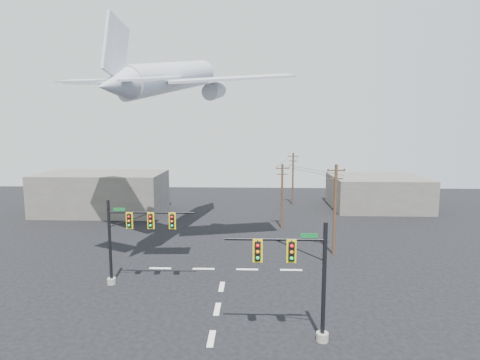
{
  "coord_description": "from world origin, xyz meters",
  "views": [
    {
      "loc": [
        2.59,
        -23.04,
        13.09
      ],
      "look_at": [
        1.59,
        5.0,
        9.21
      ],
      "focal_mm": 30.0,
      "sensor_mm": 36.0,
      "label": 1
    }
  ],
  "objects_px": {
    "signal_mast_far": "(131,237)",
    "utility_pole_a": "(335,208)",
    "utility_pole_b": "(282,195)",
    "utility_pole_c": "(293,177)",
    "airliner": "(172,78)",
    "signal_mast_near": "(303,279)"
  },
  "relations": [
    {
      "from": "utility_pole_b",
      "to": "utility_pole_c",
      "type": "bearing_deg",
      "value": 77.9
    },
    {
      "from": "signal_mast_far",
      "to": "utility_pole_b",
      "type": "bearing_deg",
      "value": 54.14
    },
    {
      "from": "signal_mast_near",
      "to": "airliner",
      "type": "relative_size",
      "value": 0.27
    },
    {
      "from": "signal_mast_near",
      "to": "utility_pole_c",
      "type": "distance_m",
      "value": 42.64
    },
    {
      "from": "airliner",
      "to": "utility_pole_a",
      "type": "bearing_deg",
      "value": -88.1
    },
    {
      "from": "signal_mast_near",
      "to": "airliner",
      "type": "height_order",
      "value": "airliner"
    },
    {
      "from": "signal_mast_near",
      "to": "utility_pole_a",
      "type": "bearing_deg",
      "value": 72.76
    },
    {
      "from": "signal_mast_far",
      "to": "utility_pole_a",
      "type": "distance_m",
      "value": 19.98
    },
    {
      "from": "utility_pole_a",
      "to": "utility_pole_c",
      "type": "height_order",
      "value": "utility_pole_a"
    },
    {
      "from": "utility_pole_c",
      "to": "utility_pole_a",
      "type": "bearing_deg",
      "value": -82.34
    },
    {
      "from": "signal_mast_far",
      "to": "airliner",
      "type": "distance_m",
      "value": 18.18
    },
    {
      "from": "signal_mast_near",
      "to": "utility_pole_a",
      "type": "distance_m",
      "value": 17.47
    },
    {
      "from": "utility_pole_a",
      "to": "airliner",
      "type": "height_order",
      "value": "airliner"
    },
    {
      "from": "utility_pole_c",
      "to": "airliner",
      "type": "height_order",
      "value": "airliner"
    },
    {
      "from": "utility_pole_a",
      "to": "signal_mast_far",
      "type": "bearing_deg",
      "value": -161.87
    },
    {
      "from": "utility_pole_a",
      "to": "airliner",
      "type": "xyz_separation_m",
      "value": [
        -16.74,
        3.15,
        13.16
      ]
    },
    {
      "from": "signal_mast_near",
      "to": "signal_mast_far",
      "type": "bearing_deg",
      "value": 147.51
    },
    {
      "from": "signal_mast_near",
      "to": "utility_pole_a",
      "type": "relative_size",
      "value": 0.81
    },
    {
      "from": "utility_pole_a",
      "to": "utility_pole_b",
      "type": "height_order",
      "value": "utility_pole_a"
    },
    {
      "from": "utility_pole_c",
      "to": "airliner",
      "type": "distance_m",
      "value": 30.36
    },
    {
      "from": "signal_mast_far",
      "to": "utility_pole_a",
      "type": "bearing_deg",
      "value": 24.97
    },
    {
      "from": "signal_mast_near",
      "to": "signal_mast_far",
      "type": "distance_m",
      "value": 15.33
    }
  ]
}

